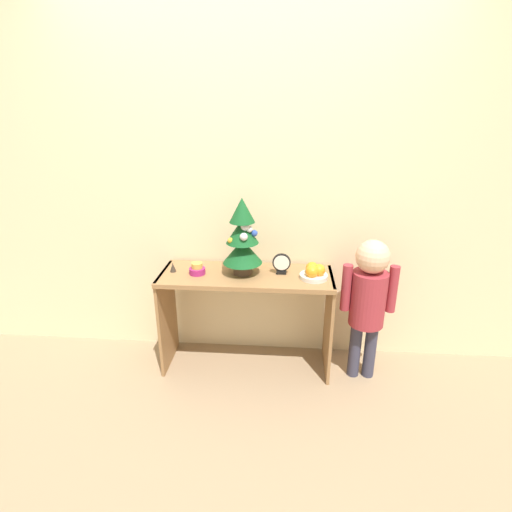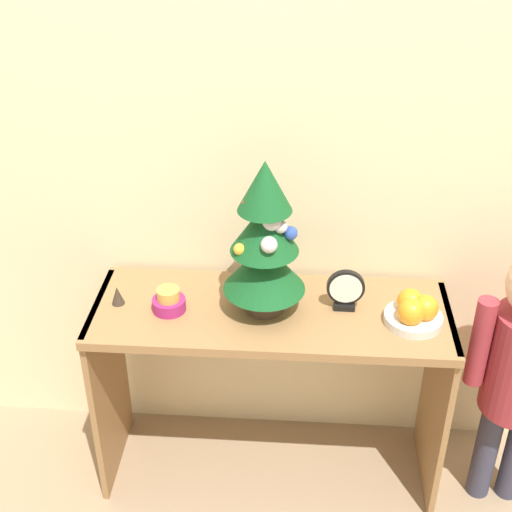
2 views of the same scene
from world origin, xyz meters
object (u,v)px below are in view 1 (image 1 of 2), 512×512
(fruit_bowl, at_px, (314,272))
(figurine, at_px, (173,267))
(mini_tree, at_px, (242,238))
(child_figure, at_px, (369,295))
(singing_bowl, at_px, (197,269))
(desk_clock, at_px, (282,264))

(fruit_bowl, bearing_deg, figurine, 177.78)
(mini_tree, relative_size, child_figure, 0.52)
(singing_bowl, xyz_separation_m, child_figure, (1.12, -0.04, -0.12))
(figurine, relative_size, child_figure, 0.06)
(mini_tree, height_order, figurine, mini_tree)
(mini_tree, relative_size, figurine, 8.07)
(fruit_bowl, height_order, desk_clock, desk_clock)
(figurine, bearing_deg, fruit_bowl, -2.22)
(fruit_bowl, relative_size, desk_clock, 1.29)
(mini_tree, bearing_deg, figurine, -179.57)
(mini_tree, bearing_deg, child_figure, -4.50)
(mini_tree, distance_m, fruit_bowl, 0.51)
(fruit_bowl, xyz_separation_m, child_figure, (0.35, -0.02, -0.14))
(fruit_bowl, relative_size, child_figure, 0.18)
(figurine, bearing_deg, child_figure, -2.71)
(figurine, bearing_deg, singing_bowl, -7.74)
(mini_tree, height_order, child_figure, mini_tree)
(mini_tree, bearing_deg, desk_clock, 4.80)
(child_figure, bearing_deg, mini_tree, 175.50)
(mini_tree, xyz_separation_m, singing_bowl, (-0.30, -0.03, -0.22))
(figurine, bearing_deg, mini_tree, 0.43)
(desk_clock, xyz_separation_m, child_figure, (0.56, -0.09, -0.16))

